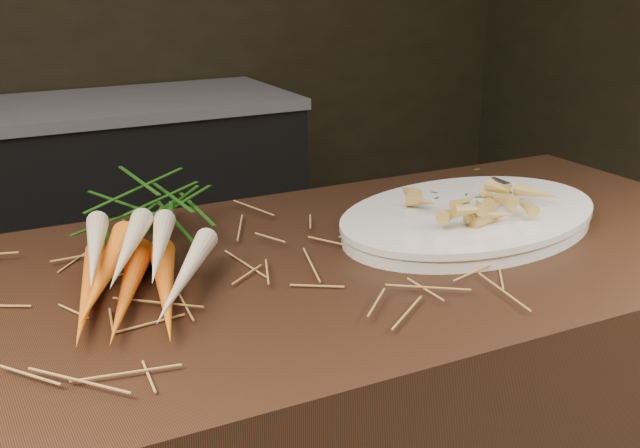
% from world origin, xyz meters
% --- Properties ---
extents(back_counter, '(1.82, 0.62, 0.84)m').
position_xyz_m(back_counter, '(0.30, 2.18, 0.42)').
color(back_counter, black).
rests_on(back_counter, ground).
extents(straw_bedding, '(1.40, 0.60, 0.02)m').
position_xyz_m(straw_bedding, '(0.00, 0.30, 0.91)').
color(straw_bedding, '#AA7333').
rests_on(straw_bedding, main_counter).
extents(root_veg_bunch, '(0.34, 0.58, 0.10)m').
position_xyz_m(root_veg_bunch, '(0.19, 0.42, 0.95)').
color(root_veg_bunch, orange).
rests_on(root_veg_bunch, main_counter).
extents(serving_platter, '(0.57, 0.44, 0.03)m').
position_xyz_m(serving_platter, '(0.72, 0.32, 0.91)').
color(serving_platter, white).
rests_on(serving_platter, main_counter).
extents(roasted_veg_heap, '(0.28, 0.23, 0.06)m').
position_xyz_m(roasted_veg_heap, '(0.72, 0.32, 0.95)').
color(roasted_veg_heap, gold).
rests_on(roasted_veg_heap, serving_platter).
extents(serving_fork, '(0.02, 0.19, 0.00)m').
position_xyz_m(serving_fork, '(0.90, 0.34, 0.93)').
color(serving_fork, silver).
rests_on(serving_fork, serving_platter).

